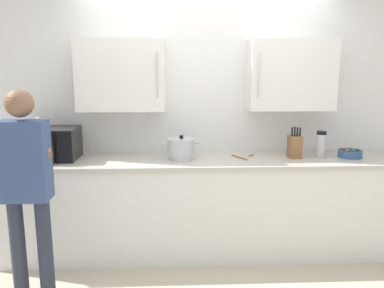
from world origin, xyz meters
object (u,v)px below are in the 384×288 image
(microwave_oven, at_px, (47,144))
(wooden_spoon, at_px, (245,156))
(thermos_flask, at_px, (321,144))
(stock_pot, at_px, (181,149))
(person_figure, at_px, (26,179))
(fruit_bowl, at_px, (350,153))
(knife_block, at_px, (295,146))

(microwave_oven, height_order, wooden_spoon, microwave_oven)
(microwave_oven, bearing_deg, thermos_flask, -0.71)
(stock_pot, height_order, person_figure, person_figure)
(fruit_bowl, xyz_separation_m, thermos_flask, (-0.28, 0.01, 0.09))
(stock_pot, bearing_deg, microwave_oven, 177.56)
(knife_block, relative_size, person_figure, 0.18)
(microwave_oven, relative_size, stock_pot, 1.49)
(person_figure, bearing_deg, thermos_flask, 17.39)
(fruit_bowl, height_order, wooden_spoon, fruit_bowl)
(thermos_flask, bearing_deg, stock_pot, -179.08)
(microwave_oven, xyz_separation_m, person_figure, (0.10, -0.81, -0.11))
(knife_block, bearing_deg, person_figure, -160.72)
(wooden_spoon, bearing_deg, fruit_bowl, -2.98)
(microwave_oven, xyz_separation_m, thermos_flask, (2.58, -0.03, -0.02))
(microwave_oven, bearing_deg, stock_pot, -2.44)
(thermos_flask, relative_size, knife_block, 0.84)
(fruit_bowl, relative_size, thermos_flask, 0.88)
(microwave_oven, height_order, thermos_flask, microwave_oven)
(stock_pot, distance_m, person_figure, 1.38)
(knife_block, bearing_deg, microwave_oven, 179.27)
(fruit_bowl, height_order, stock_pot, stock_pot)
(thermos_flask, bearing_deg, fruit_bowl, -2.63)
(knife_block, relative_size, stock_pot, 0.85)
(fruit_bowl, distance_m, thermos_flask, 0.30)
(knife_block, bearing_deg, thermos_flask, -0.55)
(thermos_flask, height_order, knife_block, knife_block)
(knife_block, bearing_deg, wooden_spoon, 175.51)
(microwave_oven, distance_m, thermos_flask, 2.58)
(knife_block, height_order, stock_pot, knife_block)
(fruit_bowl, xyz_separation_m, wooden_spoon, (-1.00, 0.05, -0.03))
(microwave_oven, height_order, stock_pot, microwave_oven)
(thermos_flask, distance_m, person_figure, 2.60)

